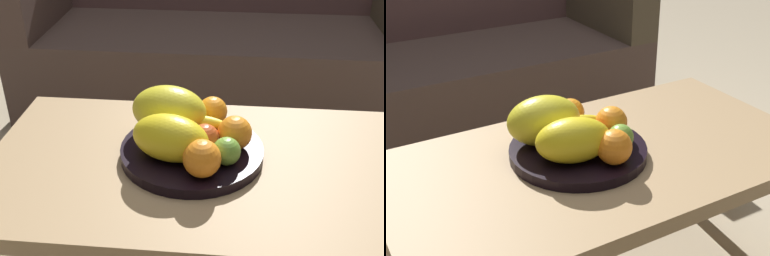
# 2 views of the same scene
# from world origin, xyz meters

# --- Properties ---
(coffee_table) EXTENTS (1.07, 0.58, 0.45)m
(coffee_table) POSITION_xyz_m (0.00, 0.00, 0.40)
(coffee_table) COLOR tan
(coffee_table) RESTS_ON ground_plane
(couch) EXTENTS (1.70, 0.70, 0.90)m
(couch) POSITION_xyz_m (-0.06, 1.19, 0.30)
(couch) COLOR #4F3D37
(couch) RESTS_ON ground_plane
(fruit_bowl) EXTENTS (0.34, 0.34, 0.03)m
(fruit_bowl) POSITION_xyz_m (-0.06, 0.03, 0.46)
(fruit_bowl) COLOR black
(fruit_bowl) RESTS_ON coffee_table
(melon_large_front) EXTENTS (0.20, 0.15, 0.11)m
(melon_large_front) POSITION_xyz_m (-0.10, -0.03, 0.53)
(melon_large_front) COLOR yellow
(melon_large_front) RESTS_ON fruit_bowl
(melon_smaller_beside) EXTENTS (0.20, 0.15, 0.12)m
(melon_smaller_beside) POSITION_xyz_m (-0.12, 0.09, 0.54)
(melon_smaller_beside) COLOR yellow
(melon_smaller_beside) RESTS_ON fruit_bowl
(orange_front) EXTENTS (0.08, 0.08, 0.08)m
(orange_front) POSITION_xyz_m (-0.02, -0.08, 0.52)
(orange_front) COLOR orange
(orange_front) RESTS_ON fruit_bowl
(orange_left) EXTENTS (0.08, 0.08, 0.08)m
(orange_left) POSITION_xyz_m (0.04, 0.03, 0.52)
(orange_left) COLOR orange
(orange_left) RESTS_ON fruit_bowl
(orange_right) EXTENTS (0.07, 0.07, 0.07)m
(orange_right) POSITION_xyz_m (-0.01, 0.14, 0.51)
(orange_right) COLOR orange
(orange_right) RESTS_ON fruit_bowl
(apple_front) EXTENTS (0.06, 0.06, 0.06)m
(apple_front) POSITION_xyz_m (0.03, -0.04, 0.51)
(apple_front) COLOR #6DA137
(apple_front) RESTS_ON fruit_bowl
(apple_left) EXTENTS (0.07, 0.07, 0.07)m
(apple_left) POSITION_xyz_m (-0.03, 0.01, 0.51)
(apple_left) COLOR #BC481C
(apple_left) RESTS_ON fruit_bowl
(banana_bunch) EXTENTS (0.16, 0.15, 0.06)m
(banana_bunch) POSITION_xyz_m (-0.06, 0.07, 0.50)
(banana_bunch) COLOR gold
(banana_bunch) RESTS_ON fruit_bowl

